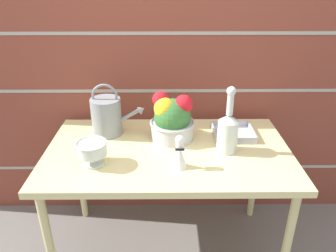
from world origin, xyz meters
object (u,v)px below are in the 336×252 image
at_px(crystal_pedestal_bowl, 92,150).
at_px(glass_decanter, 228,130).
at_px(figurine_vase, 180,155).
at_px(flower_planter, 172,119).
at_px(wire_tray, 233,133).
at_px(watering_can, 107,116).

bearing_deg(crystal_pedestal_bowl, glass_decanter, 10.33).
relative_size(crystal_pedestal_bowl, figurine_vase, 0.89).
distance_m(flower_planter, figurine_vase, 0.31).
bearing_deg(wire_tray, figurine_vase, -134.12).
bearing_deg(crystal_pedestal_bowl, figurine_vase, -4.02).
height_order(crystal_pedestal_bowl, wire_tray, crystal_pedestal_bowl).
xyz_separation_m(figurine_vase, wire_tray, (0.33, 0.34, -0.06)).
relative_size(flower_planter, figurine_vase, 1.56).
distance_m(crystal_pedestal_bowl, figurine_vase, 0.43).
distance_m(watering_can, figurine_vase, 0.55).
bearing_deg(figurine_vase, crystal_pedestal_bowl, 175.98).
height_order(watering_can, wire_tray, watering_can).
relative_size(watering_can, figurine_vase, 1.82).
bearing_deg(glass_decanter, figurine_vase, -148.92).
height_order(watering_can, crystal_pedestal_bowl, watering_can).
bearing_deg(glass_decanter, flower_planter, 152.81).
distance_m(crystal_pedestal_bowl, glass_decanter, 0.70).
height_order(flower_planter, wire_tray, flower_planter).
xyz_separation_m(watering_can, crystal_pedestal_bowl, (-0.02, -0.34, -0.04)).
relative_size(watering_can, glass_decanter, 0.87).
xyz_separation_m(watering_can, glass_decanter, (0.67, -0.21, 0.01)).
xyz_separation_m(watering_can, wire_tray, (0.74, -0.03, -0.10)).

